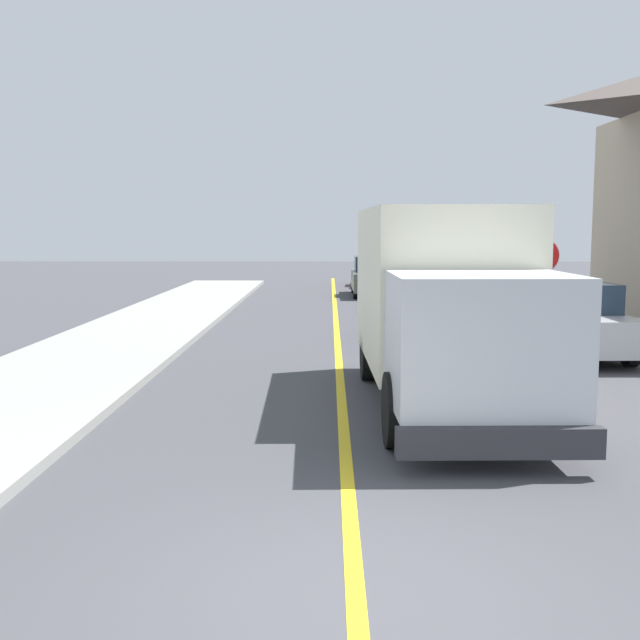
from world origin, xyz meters
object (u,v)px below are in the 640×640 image
box_truck (444,296)px  stop_sign (542,273)px  parked_car_far (374,277)px  parked_van_across (570,321)px  parked_car_near (427,309)px  parked_car_furthest (379,270)px  parked_car_mid (408,287)px

box_truck → stop_sign: bearing=59.3°
parked_car_far → stop_sign: bearing=-79.1°
parked_van_across → stop_sign: 1.25m
box_truck → parked_car_far: 20.15m
parked_car_near → parked_van_across: (2.91, -2.49, 0.00)m
parked_car_furthest → parked_van_across: same height
parked_car_far → box_truck: bearing=-90.1°
parked_car_far → parked_car_mid: bearing=-81.0°
box_truck → parked_car_furthest: box_truck is taller
box_truck → stop_sign: (2.94, 4.96, 0.09)m
parked_car_mid → parked_car_furthest: (-0.30, 11.36, 0.00)m
parked_car_near → parked_car_mid: (0.27, 7.35, 0.00)m
box_truck → parked_car_near: bearing=84.9°
parked_car_furthest → parked_van_across: size_ratio=1.00×
parked_car_far → parked_car_furthest: (0.59, 5.76, 0.00)m
parked_car_mid → parked_van_across: bearing=-75.0°
box_truck → stop_sign: 5.77m
parked_car_furthest → parked_car_near: bearing=-89.9°
box_truck → parked_car_mid: box_truck is taller
parked_car_near → stop_sign: size_ratio=1.68×
box_truck → parked_car_far: (0.02, 20.12, -0.97)m
stop_sign → parked_car_furthest: bearing=96.4°
parked_car_mid → parked_car_far: (-0.89, 5.60, 0.00)m
box_truck → parked_car_furthest: bearing=88.7°
box_truck → parked_car_far: bearing=89.9°
parked_car_near → parked_van_across: 3.82m
parked_car_far → parked_van_across: bearing=-77.1°
box_truck → parked_car_near: box_truck is taller
parked_car_furthest → stop_sign: 21.08m
parked_car_near → parked_car_far: size_ratio=1.01×
parked_car_near → parked_car_furthest: 18.71m
parked_car_far → parked_van_across: 15.83m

